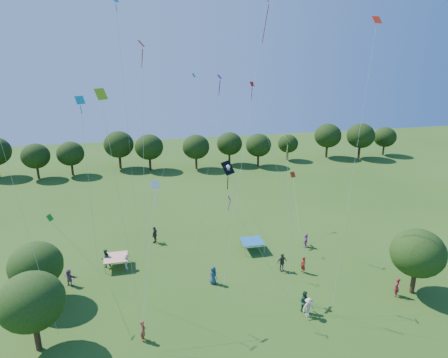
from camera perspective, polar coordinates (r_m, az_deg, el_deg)
near_tree_west at (r=30.85m, az=-25.84°, el=-15.50°), size 4.44×4.44×5.89m
near_tree_north at (r=36.30m, az=-25.30°, el=-11.11°), size 4.27×4.27×5.33m
near_tree_east at (r=37.59m, az=25.96°, el=-9.51°), size 4.47×4.47×5.82m
treeline at (r=70.38m, az=-9.04°, el=4.67°), size 88.01×8.77×6.77m
tent_red_stripe at (r=40.31m, az=-15.20°, el=-10.77°), size 2.20×2.20×1.10m
tent_blue at (r=42.03m, az=4.04°, el=-8.89°), size 2.20×2.20×1.10m
crowd_person_0 at (r=42.90m, az=-23.75°, el=-10.19°), size 0.54×0.88×1.69m
crowd_person_1 at (r=31.11m, az=-11.50°, el=-20.47°), size 0.43×0.63×1.64m
crowd_person_2 at (r=40.73m, az=-16.58°, el=-10.79°), size 1.02×0.82×1.81m
crowd_person_3 at (r=39.95m, az=-13.73°, el=-11.35°), size 0.74×1.10×1.54m
crowd_person_4 at (r=38.82m, az=8.27°, el=-11.69°), size 1.13×0.66×1.80m
crowd_person_5 at (r=38.86m, az=-21.23°, el=-12.97°), size 1.54×1.27×1.60m
crowd_person_6 at (r=36.59m, az=-1.55°, el=-13.58°), size 0.83×0.95×1.69m
crowd_person_7 at (r=37.93m, az=23.44°, el=-14.01°), size 0.73×0.72×1.67m
crowd_person_8 at (r=33.83m, az=11.33°, el=-16.75°), size 1.02×0.91×1.82m
crowd_person_9 at (r=33.36m, az=11.97°, el=-17.52°), size 1.17×0.75×1.66m
crowd_person_10 at (r=44.23m, az=-9.86°, el=-7.84°), size 0.96×1.21×1.88m
crowd_person_11 at (r=43.66m, az=11.57°, el=-8.56°), size 1.14×1.49×1.52m
crowd_person_13 at (r=38.89m, az=11.25°, el=-11.95°), size 0.56×0.70×1.63m
pirate_kite at (r=32.47m, az=0.73°, el=1.32°), size 5.49×3.05×10.03m
red_high_kite at (r=33.84m, az=5.02°, el=17.79°), size 5.65×7.40×23.04m
small_kite_0 at (r=40.28m, az=5.49°, el=8.33°), size 5.02×2.02×15.76m
small_kite_1 at (r=29.80m, az=19.53°, el=11.30°), size 2.79×2.26×20.84m
small_kite_2 at (r=31.71m, az=9.08°, el=1.98°), size 0.84×3.97×12.24m
small_kite_3 at (r=32.97m, az=-22.38°, el=-6.66°), size 2.99×3.43×7.16m
small_kite_4 at (r=40.01m, az=-14.29°, el=14.59°), size 0.83×2.97×23.19m
small_kite_5 at (r=32.00m, az=-1.70°, el=6.02°), size 2.10×2.17×16.91m
small_kite_6 at (r=29.46m, az=-10.04°, el=-3.70°), size 2.05×4.52×9.60m
small_kite_7 at (r=31.63m, az=-19.37°, el=5.62°), size 0.72×2.21×15.54m
small_kite_8 at (r=46.33m, az=9.89°, el=-0.19°), size 1.27×5.06×5.30m
small_kite_9 at (r=27.68m, az=-11.54°, el=9.09°), size 1.25×5.39×19.30m
small_kite_10 at (r=23.20m, az=-15.83°, el=3.74°), size 1.62×1.45×16.75m
small_kite_11 at (r=41.36m, az=-6.55°, el=7.74°), size 6.66×3.93×16.43m
small_kite_13 at (r=30.03m, az=2.64°, el=-6.09°), size 4.68×2.08×8.45m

